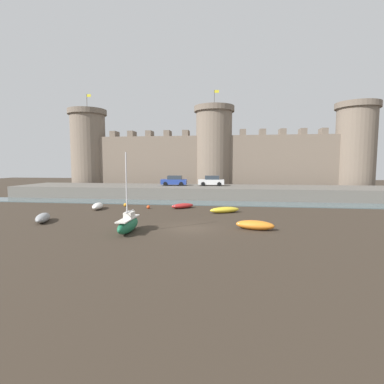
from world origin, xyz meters
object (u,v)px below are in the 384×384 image
(rowboat_near_channel_left, at_px, (225,210))
(car_quay_centre_west, at_px, (211,181))
(car_quay_centre_east, at_px, (174,181))
(rowboat_foreground_left, at_px, (43,218))
(sailboat_midflat_left, at_px, (128,224))
(rowboat_foreground_right, at_px, (182,206))
(mooring_buoy_near_channel, at_px, (148,207))
(rowboat_midflat_right, at_px, (255,225))
(mooring_buoy_near_shore, at_px, (125,205))
(rowboat_near_channel_right, at_px, (98,206))

(rowboat_near_channel_left, relative_size, car_quay_centre_west, 0.85)
(car_quay_centre_east, bearing_deg, rowboat_foreground_left, -108.83)
(rowboat_foreground_left, relative_size, car_quay_centre_west, 0.82)
(sailboat_midflat_left, bearing_deg, rowboat_near_channel_left, 55.05)
(rowboat_foreground_right, relative_size, rowboat_foreground_left, 0.86)
(rowboat_near_channel_left, bearing_deg, rowboat_foreground_left, -155.61)
(mooring_buoy_near_channel, height_order, car_quay_centre_west, car_quay_centre_west)
(rowboat_midflat_right, relative_size, car_quay_centre_east, 0.78)
(car_quay_centre_west, bearing_deg, sailboat_midflat_left, -100.12)
(rowboat_foreground_right, relative_size, rowboat_near_channel_left, 0.83)
(mooring_buoy_near_channel, distance_m, mooring_buoy_near_shore, 3.62)
(rowboat_near_channel_right, bearing_deg, sailboat_midflat_left, -54.93)
(car_quay_centre_west, bearing_deg, rowboat_foreground_right, -101.04)
(rowboat_midflat_right, height_order, mooring_buoy_near_channel, rowboat_midflat_right)
(sailboat_midflat_left, xyz_separation_m, rowboat_midflat_right, (9.83, 2.29, -0.28))
(mooring_buoy_near_channel, distance_m, car_quay_centre_east, 13.78)
(rowboat_near_channel_left, bearing_deg, mooring_buoy_near_shore, 165.80)
(rowboat_foreground_left, relative_size, mooring_buoy_near_channel, 8.42)
(rowboat_near_channel_left, bearing_deg, car_quay_centre_west, 99.27)
(rowboat_midflat_right, xyz_separation_m, mooring_buoy_near_channel, (-11.68, 9.72, -0.19))
(mooring_buoy_near_channel, relative_size, mooring_buoy_near_shore, 0.96)
(rowboat_near_channel_right, xyz_separation_m, mooring_buoy_near_channel, (5.75, 1.18, -0.19))
(rowboat_foreground_left, bearing_deg, sailboat_midflat_left, -17.41)
(rowboat_near_channel_left, distance_m, mooring_buoy_near_channel, 9.20)
(rowboat_foreground_right, bearing_deg, rowboat_near_channel_right, -167.78)
(rowboat_near_channel_left, xyz_separation_m, car_quay_centre_east, (-8.58, 15.31, 2.22))
(rowboat_foreground_left, bearing_deg, car_quay_centre_west, 59.13)
(rowboat_midflat_right, height_order, rowboat_foreground_left, rowboat_foreground_left)
(rowboat_foreground_right, height_order, rowboat_near_channel_left, rowboat_near_channel_left)
(rowboat_midflat_right, relative_size, mooring_buoy_near_channel, 8.04)
(sailboat_midflat_left, xyz_separation_m, car_quay_centre_west, (4.62, 25.91, 1.89))
(mooring_buoy_near_shore, height_order, car_quay_centre_west, car_quay_centre_west)
(rowboat_near_channel_right, relative_size, rowboat_near_channel_left, 0.89)
(rowboat_foreground_left, bearing_deg, rowboat_near_channel_right, 79.04)
(rowboat_near_channel_right, xyz_separation_m, rowboat_midflat_right, (17.44, -8.54, 0.00))
(rowboat_near_channel_right, height_order, rowboat_foreground_right, rowboat_near_channel_right)
(rowboat_midflat_right, distance_m, rowboat_near_channel_left, 8.41)
(mooring_buoy_near_shore, bearing_deg, sailboat_midflat_left, -68.81)
(rowboat_midflat_right, xyz_separation_m, car_quay_centre_west, (-5.20, 23.62, 2.17))
(rowboat_midflat_right, distance_m, mooring_buoy_near_channel, 15.20)
(rowboat_midflat_right, bearing_deg, sailboat_midflat_left, -166.88)
(rowboat_near_channel_right, bearing_deg, rowboat_foreground_left, -100.96)
(rowboat_midflat_right, xyz_separation_m, rowboat_foreground_right, (-7.74, 10.65, -0.08))
(rowboat_near_channel_right, distance_m, mooring_buoy_near_shore, 3.53)
(mooring_buoy_near_shore, bearing_deg, car_quay_centre_west, 51.87)
(rowboat_foreground_left, bearing_deg, mooring_buoy_near_channel, 51.41)
(mooring_buoy_near_channel, bearing_deg, sailboat_midflat_left, -81.23)
(rowboat_foreground_left, bearing_deg, mooring_buoy_near_shore, 69.42)
(sailboat_midflat_left, distance_m, rowboat_midflat_right, 10.10)
(rowboat_near_channel_left, bearing_deg, rowboat_midflat_right, -71.62)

